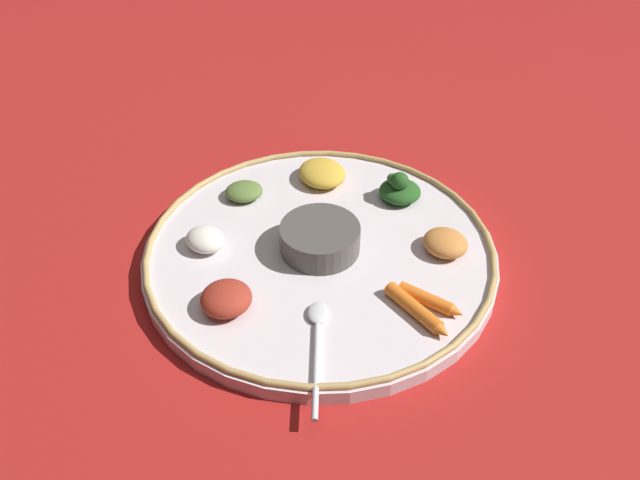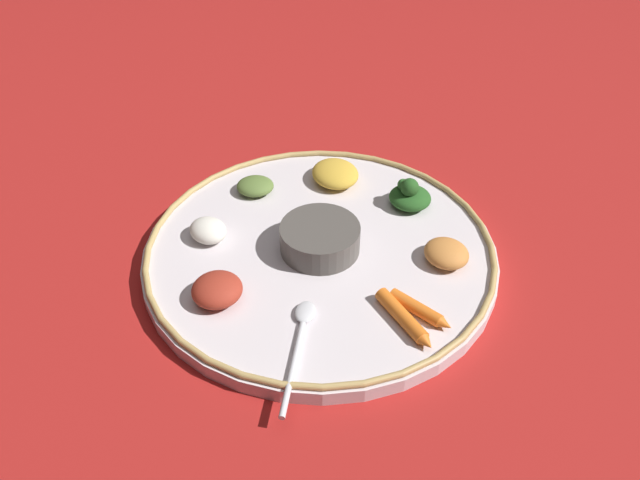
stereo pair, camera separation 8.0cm
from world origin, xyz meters
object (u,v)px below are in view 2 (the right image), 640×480
Objects in this scene: spoon at (300,336)px; carrot_near_spoon at (405,319)px; center_bowl at (320,237)px; greens_pile at (410,196)px; carrot_outer at (420,310)px.

spoon is 1.62× the size of carrot_near_spoon.
center_bowl is 0.15m from spoon.
spoon is (-0.14, 0.05, -0.02)m from center_bowl.
spoon is 1.99× the size of greens_pile.
spoon is at bearing 92.98° from carrot_outer.
center_bowl is at bearing 24.50° from carrot_near_spoon.
greens_pile is 1.06× the size of carrot_outer.
center_bowl is at bearing 33.00° from carrot_outer.
greens_pile is at bearing -42.77° from spoon.
carrot_near_spoon is (-0.00, -0.12, 0.00)m from spoon.
center_bowl is 0.16m from carrot_near_spoon.
center_bowl reaches higher than spoon.
spoon is 0.12m from carrot_near_spoon.
carrot_near_spoon is 0.02m from carrot_outer.
greens_pile is at bearing -65.17° from center_bowl.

